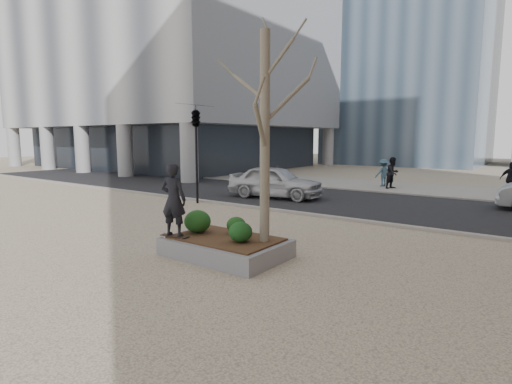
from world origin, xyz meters
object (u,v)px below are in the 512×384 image
Objects in this scene: planter at (226,247)px; skateboard at (175,237)px; skateboarder at (174,200)px; police_car at (275,182)px.

skateboard reaches higher than planter.
police_car is (-3.33, 9.76, -0.63)m from skateboarder.
police_car is (-3.33, 9.76, 0.34)m from skateboard.
skateboarder reaches higher than skateboard.
police_car is at bearing 116.16° from planter.
planter is 3.85× the size of skateboard.
skateboarder is at bearing -102.11° from skateboard.
skateboard is 0.16× the size of police_car.
skateboarder is (-1.10, -0.73, 1.23)m from planter.
planter is at bearing 21.47° from skateboard.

